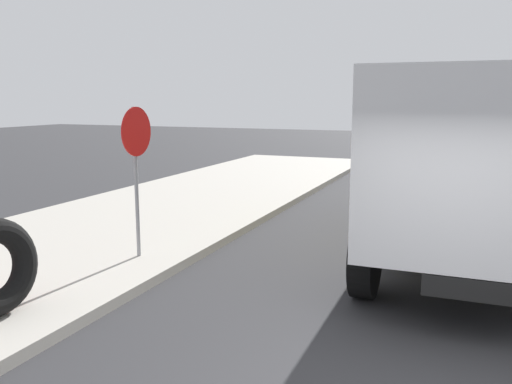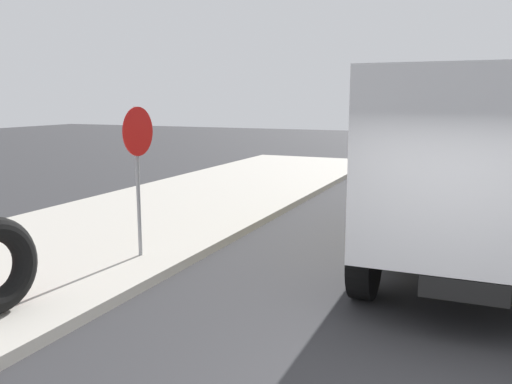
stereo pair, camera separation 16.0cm
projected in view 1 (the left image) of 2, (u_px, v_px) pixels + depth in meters
The scene contains 3 objects.
stop_sign at pixel (136, 154), 8.28m from camera, with size 0.76×0.08×2.36m.
dump_truck_yellow at pixel (472, 164), 8.43m from camera, with size 7.03×2.86×3.00m.
dump_truck_gray at pixel (501, 131), 17.00m from camera, with size 7.02×2.86×3.00m.
Camera 1 is at (-4.03, -0.08, 2.64)m, focal length 37.51 mm.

